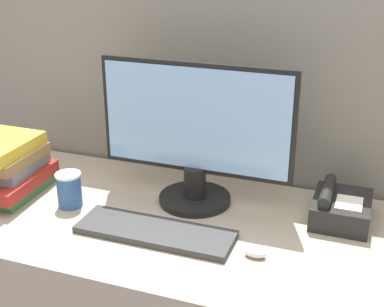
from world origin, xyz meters
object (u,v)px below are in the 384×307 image
object	(u,v)px
monitor	(195,138)
book_stack	(6,168)
keyboard	(155,232)
mouse	(255,253)
coffee_cup	(69,190)
desk_telephone	(340,208)

from	to	relation	value
monitor	book_stack	world-z (taller)	monitor
keyboard	mouse	bearing A→B (deg)	-2.29
coffee_cup	book_stack	world-z (taller)	book_stack
monitor	book_stack	bearing A→B (deg)	-165.57
desk_telephone	keyboard	bearing A→B (deg)	-151.18
mouse	book_stack	distance (m)	0.87
keyboard	mouse	distance (m)	0.30
desk_telephone	monitor	bearing A→B (deg)	-175.86
keyboard	coffee_cup	xyz separation A→B (m)	(-0.33, 0.07, 0.05)
book_stack	coffee_cup	bearing A→B (deg)	-2.22
monitor	desk_telephone	xyz separation A→B (m)	(0.45, 0.03, -0.18)
keyboard	book_stack	size ratio (longest dim) A/B	1.48
book_stack	keyboard	bearing A→B (deg)	-8.12
mouse	desk_telephone	world-z (taller)	desk_telephone
keyboard	coffee_cup	size ratio (longest dim) A/B	4.10
keyboard	mouse	size ratio (longest dim) A/B	7.73
monitor	mouse	bearing A→B (deg)	-43.56
coffee_cup	monitor	bearing A→B (deg)	24.42
mouse	coffee_cup	distance (m)	0.63
desk_telephone	mouse	bearing A→B (deg)	-124.15
book_stack	desk_telephone	size ratio (longest dim) A/B	1.48
keyboard	coffee_cup	world-z (taller)	coffee_cup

